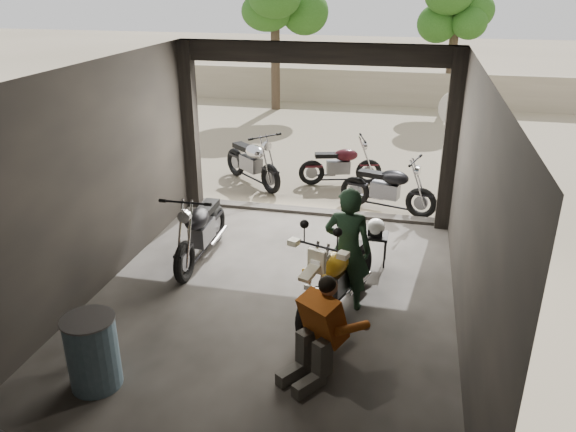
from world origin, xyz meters
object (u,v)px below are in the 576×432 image
at_px(main_bike, 338,271).
at_px(mechanic, 314,334).
at_px(helmet, 376,227).
at_px(sign_post, 455,126).
at_px(left_bike, 200,225).
at_px(stool, 376,239).
at_px(oil_drum, 93,353).
at_px(rider, 348,249).
at_px(outside_bike_b, 341,161).
at_px(outside_bike_c, 388,184).
at_px(outside_bike_a, 252,158).

bearing_deg(main_bike, mechanic, -73.15).
bearing_deg(helmet, sign_post, 58.96).
distance_m(left_bike, sign_post, 5.65).
distance_m(mechanic, helmet, 2.97).
relative_size(main_bike, helmet, 6.26).
bearing_deg(stool, oil_drum, -127.48).
relative_size(left_bike, rider, 1.03).
xyz_separation_m(outside_bike_b, stool, (1.06, -3.58, -0.10)).
relative_size(rider, stool, 3.43).
height_order(main_bike, outside_bike_c, main_bike).
xyz_separation_m(left_bike, outside_bike_b, (1.66, 4.06, -0.08)).
height_order(outside_bike_a, mechanic, outside_bike_a).
relative_size(outside_bike_a, oil_drum, 2.08).
height_order(mechanic, stool, mechanic).
height_order(stool, sign_post, sign_post).
bearing_deg(oil_drum, helmet, 52.53).
xyz_separation_m(outside_bike_c, stool, (-0.04, -2.24, -0.13)).
height_order(left_bike, rider, rider).
bearing_deg(left_bike, outside_bike_a, 92.91).
height_order(outside_bike_a, oil_drum, outside_bike_a).
bearing_deg(outside_bike_c, outside_bike_a, 87.99).
bearing_deg(outside_bike_b, outside_bike_a, 86.60).
xyz_separation_m(main_bike, outside_bike_b, (-0.67, 5.09, -0.08)).
height_order(left_bike, outside_bike_b, left_bike).
bearing_deg(rider, mechanic, 89.29).
bearing_deg(main_bike, left_bike, 175.15).
height_order(main_bike, helmet, main_bike).
relative_size(outside_bike_b, outside_bike_c, 0.94).
relative_size(outside_bike_a, stool, 3.52).
bearing_deg(outside_bike_a, sign_post, -44.78).
height_order(main_bike, outside_bike_b, main_bike).
bearing_deg(outside_bike_c, rider, -169.74).
distance_m(outside_bike_a, mechanic, 6.62).
height_order(outside_bike_b, sign_post, sign_post).
bearing_deg(outside_bike_a, outside_bike_c, -66.23).
distance_m(helmet, oil_drum, 4.54).
bearing_deg(mechanic, outside_bike_a, 146.75).
xyz_separation_m(stool, sign_post, (1.23, 3.47, 1.02)).
height_order(outside_bike_b, outside_bike_c, outside_bike_c).
height_order(main_bike, sign_post, sign_post).
bearing_deg(outside_bike_b, helmet, -179.08).
xyz_separation_m(left_bike, oil_drum, (-0.05, -3.13, -0.18)).
height_order(mechanic, oil_drum, mechanic).
bearing_deg(sign_post, oil_drum, -95.51).
height_order(main_bike, rider, rider).
distance_m(main_bike, outside_bike_c, 3.77).
bearing_deg(main_bike, outside_bike_b, 116.39).
bearing_deg(outside_bike_b, left_bike, 142.42).
bearing_deg(outside_bike_a, rider, -108.43).
distance_m(outside_bike_a, outside_bike_b, 1.93).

